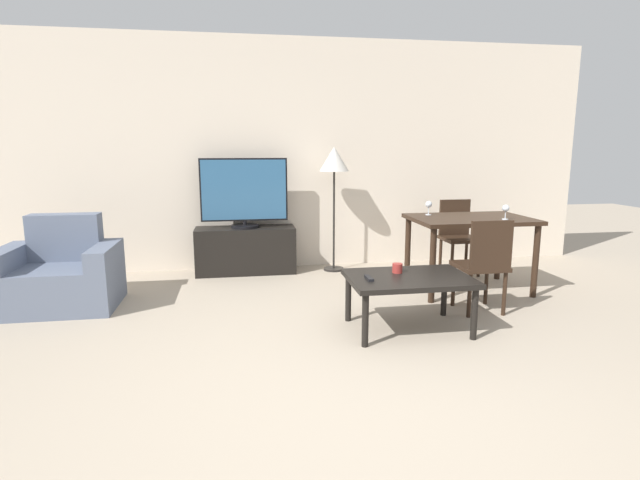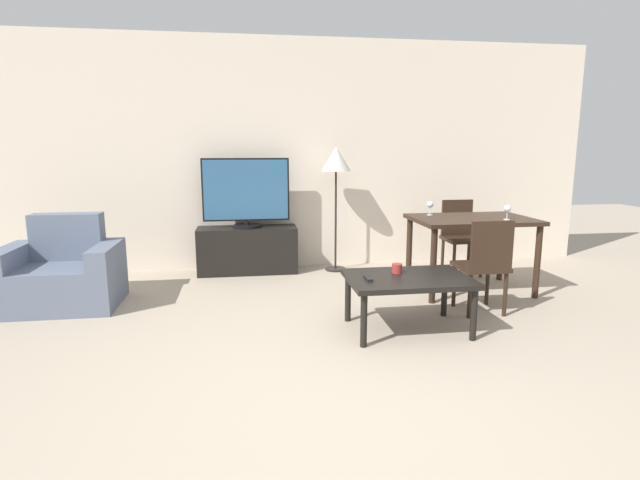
{
  "view_description": "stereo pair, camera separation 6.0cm",
  "coord_description": "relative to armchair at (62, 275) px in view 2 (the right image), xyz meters",
  "views": [
    {
      "loc": [
        -0.6,
        -2.44,
        1.45
      ],
      "look_at": [
        0.1,
        1.77,
        0.65
      ],
      "focal_mm": 28.0,
      "sensor_mm": 36.0,
      "label": 1
    },
    {
      "loc": [
        -0.54,
        -2.45,
        1.45
      ],
      "look_at": [
        0.1,
        1.77,
        0.65
      ],
      "focal_mm": 28.0,
      "sensor_mm": 36.0,
      "label": 2
    }
  ],
  "objects": [
    {
      "name": "ground_plane",
      "position": [
        2.22,
        -2.3,
        -0.29
      ],
      "size": [
        18.0,
        18.0,
        0.0
      ],
      "primitive_type": "plane",
      "color": "tan"
    },
    {
      "name": "wall_back",
      "position": [
        2.22,
        1.27,
        1.06
      ],
      "size": [
        7.48,
        0.06,
        2.7
      ],
      "color": "beige",
      "rests_on": "ground_plane"
    },
    {
      "name": "armchair",
      "position": [
        0.0,
        0.0,
        0.0
      ],
      "size": [
        1.0,
        0.75,
        0.83
      ],
      "color": "slate",
      "rests_on": "ground_plane"
    },
    {
      "name": "tv_stand",
      "position": [
        1.7,
        1.0,
        -0.02
      ],
      "size": [
        1.14,
        0.4,
        0.53
      ],
      "color": "black",
      "rests_on": "ground_plane"
    },
    {
      "name": "tv",
      "position": [
        1.7,
        1.0,
        0.64
      ],
      "size": [
        0.98,
        0.32,
        0.79
      ],
      "color": "black",
      "rests_on": "tv_stand"
    },
    {
      "name": "coffee_table",
      "position": [
        2.94,
        -1.09,
        0.11
      ],
      "size": [
        0.96,
        0.67,
        0.44
      ],
      "color": "black",
      "rests_on": "ground_plane"
    },
    {
      "name": "dining_table",
      "position": [
        3.92,
        -0.1,
        0.37
      ],
      "size": [
        1.17,
        0.81,
        0.75
      ],
      "color": "black",
      "rests_on": "ground_plane"
    },
    {
      "name": "dining_chair_near",
      "position": [
        3.72,
        -0.81,
        0.18
      ],
      "size": [
        0.4,
        0.4,
        0.84
      ],
      "color": "black",
      "rests_on": "ground_plane"
    },
    {
      "name": "dining_chair_far",
      "position": [
        4.13,
        0.61,
        0.18
      ],
      "size": [
        0.4,
        0.4,
        0.84
      ],
      "color": "black",
      "rests_on": "ground_plane"
    },
    {
      "name": "floor_lamp",
      "position": [
        2.73,
        0.95,
        0.96
      ],
      "size": [
        0.34,
        0.34,
        1.45
      ],
      "color": "black",
      "rests_on": "ground_plane"
    },
    {
      "name": "remote_primary",
      "position": [
        2.6,
        -1.13,
        0.16
      ],
      "size": [
        0.04,
        0.15,
        0.02
      ],
      "color": "black",
      "rests_on": "coffee_table"
    },
    {
      "name": "cup_white_near",
      "position": [
        2.88,
        -0.96,
        0.19
      ],
      "size": [
        0.08,
        0.08,
        0.08
      ],
      "color": "maroon",
      "rests_on": "coffee_table"
    },
    {
      "name": "wine_glass_left",
      "position": [
        3.57,
        0.13,
        0.57
      ],
      "size": [
        0.07,
        0.07,
        0.15
      ],
      "color": "silver",
      "rests_on": "dining_table"
    },
    {
      "name": "wine_glass_center",
      "position": [
        4.18,
        -0.31,
        0.57
      ],
      "size": [
        0.07,
        0.07,
        0.15
      ],
      "color": "silver",
      "rests_on": "dining_table"
    }
  ]
}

